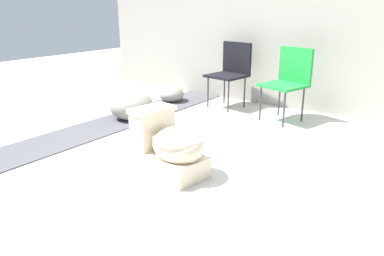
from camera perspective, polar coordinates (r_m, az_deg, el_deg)
The scene contains 8 objects.
ground_plane at distance 3.08m, azimuth -6.74°, elevation -6.75°, with size 14.00×14.00×0.00m, color beige.
gravel_strip at distance 4.24m, azimuth -14.28°, elevation -0.03°, with size 0.56×8.00×0.01m, color #4C4C51.
building_wall at distance 4.90m, azimuth 20.36°, elevation 17.27°, with size 7.00×0.20×2.60m, color #9E998E.
toilet at distance 2.98m, azimuth -3.38°, elevation -2.93°, with size 0.68×0.47×0.52m.
folding_chair_left at distance 4.96m, azimuth 6.07°, elevation 9.11°, with size 0.49×0.49×0.83m.
folding_chair_middle at distance 4.47m, azimuth 14.57°, elevation 7.61°, with size 0.54×0.54×0.83m.
boulder_near at distance 5.25m, azimuth -3.16°, elevation 5.19°, with size 0.37×0.34×0.22m, color gray.
boulder_far at distance 4.45m, azimuth -9.20°, elevation 3.41°, with size 0.52×0.47×0.34m, color gray.
Camera 1 is at (1.93, -2.02, 1.30)m, focal length 35.00 mm.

